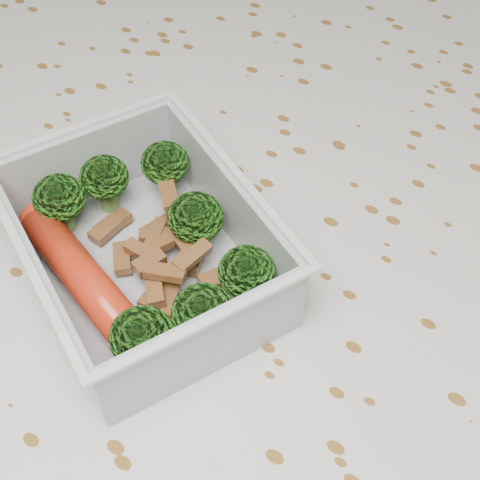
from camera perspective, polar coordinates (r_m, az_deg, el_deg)
The scene contains 6 objects.
dining_table at distance 0.47m, azimuth -0.12°, elevation -9.19°, with size 1.40×0.90×0.75m.
tablecloth at distance 0.43m, azimuth -0.13°, elevation -5.75°, with size 1.46×0.96×0.19m.
lunch_container at distance 0.38m, azimuth -8.22°, elevation -1.24°, with size 0.20×0.18×0.06m.
broccoli_florets at distance 0.37m, azimuth -6.88°, elevation -0.16°, with size 0.15×0.13×0.04m.
meat_pile at distance 0.39m, azimuth -6.33°, elevation -1.14°, with size 0.10×0.08×0.03m.
sausage at distance 0.37m, azimuth -12.72°, elevation -3.76°, with size 0.14×0.06×0.02m.
Camera 1 is at (0.14, -0.19, 1.07)m, focal length 50.00 mm.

